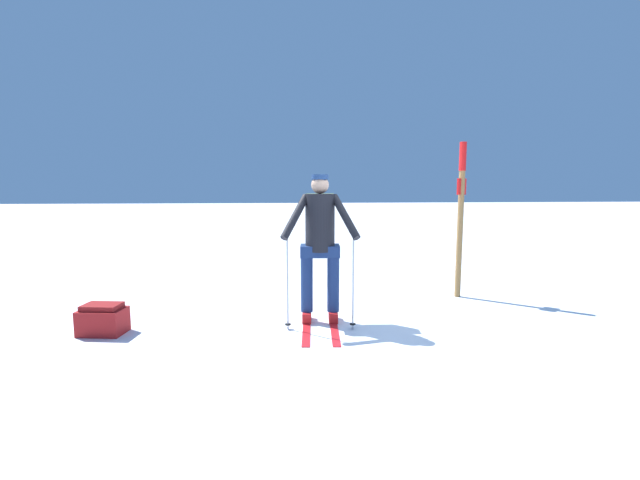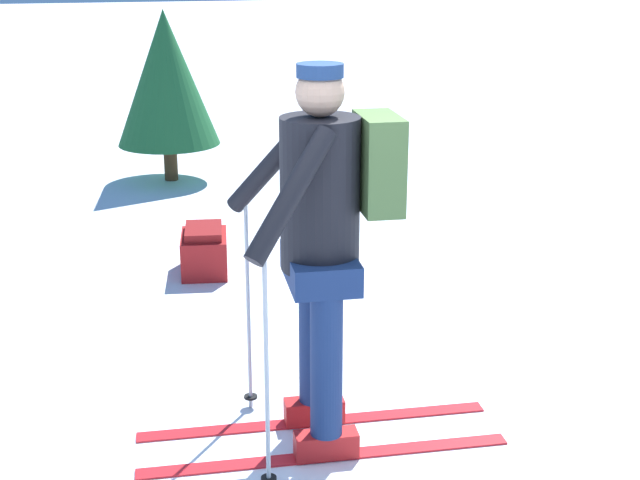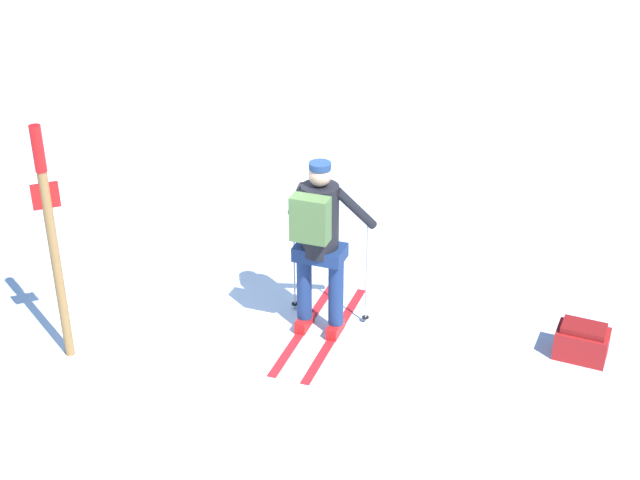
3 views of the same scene
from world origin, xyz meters
The scene contains 4 objects.
ground_plane centered at (0.00, 0.00, 0.00)m, with size 80.00×80.00×0.00m, color white.
skier centered at (-0.74, 0.13, 1.07)m, with size 0.95×1.81×1.83m.
dropped_backpack centered at (-3.27, -0.10, 0.17)m, with size 0.53×0.40×0.35m.
trail_marker centered at (1.48, 1.11, 1.37)m, with size 0.20×0.17×2.34m.
Camera 1 is at (-1.26, -5.08, 1.68)m, focal length 24.00 mm.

